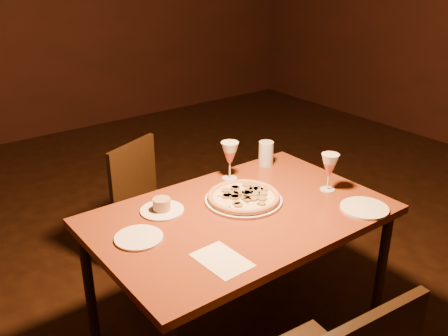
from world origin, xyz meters
TOP-DOWN VIEW (x-y plane):
  - floor at (0.00, 0.00)m, footprint 7.00×7.00m
  - dining_table at (-0.28, 0.06)m, footprint 1.28×0.83m
  - chair_far at (-0.32, 0.81)m, footprint 0.49×0.49m
  - pizza_plate at (-0.20, 0.13)m, footprint 0.35×0.35m
  - ramekin_saucer at (-0.54, 0.27)m, footprint 0.19×0.19m
  - wine_glass_far at (-0.10, 0.36)m, footprint 0.09×0.09m
  - wine_glass_right at (0.20, -0.02)m, footprint 0.08×0.08m
  - water_tumbler at (0.16, 0.39)m, footprint 0.08×0.08m
  - side_plate_left at (-0.73, 0.13)m, footprint 0.19×0.19m
  - side_plate_near at (0.18, -0.25)m, footprint 0.21×0.21m
  - menu_card at (-0.56, -0.19)m, footprint 0.16×0.22m

SIDE VIEW (x-z plane):
  - floor at x=0.00m, z-range 0.00..0.00m
  - chair_far at x=-0.32m, z-range 0.05..0.82m
  - dining_table at x=-0.28m, z-range 0.28..0.97m
  - menu_card at x=-0.56m, z-range 0.69..0.69m
  - side_plate_left at x=-0.73m, z-range 0.69..0.70m
  - side_plate_near at x=0.18m, z-range 0.69..0.70m
  - ramekin_saucer at x=-0.54m, z-range 0.67..0.74m
  - pizza_plate at x=-0.20m, z-range 0.69..0.73m
  - water_tumbler at x=0.16m, z-range 0.69..0.82m
  - wine_glass_right at x=0.20m, z-range 0.69..0.87m
  - wine_glass_far at x=-0.10m, z-range 0.69..0.88m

